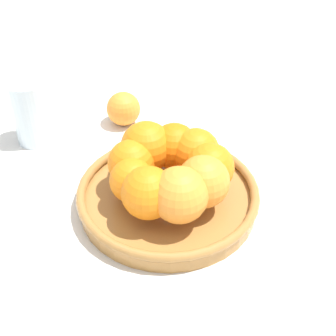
% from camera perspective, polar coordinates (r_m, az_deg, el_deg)
% --- Properties ---
extents(ground_plane, '(4.00, 4.00, 0.00)m').
position_cam_1_polar(ground_plane, '(0.75, -0.00, -4.44)').
color(ground_plane, silver).
extents(fruit_bowl, '(0.29, 0.29, 0.04)m').
position_cam_1_polar(fruit_bowl, '(0.74, -0.00, -3.40)').
color(fruit_bowl, '#A57238').
rests_on(fruit_bowl, ground_plane).
extents(orange_pile, '(0.19, 0.20, 0.08)m').
position_cam_1_polar(orange_pile, '(0.70, 0.28, -0.06)').
color(orange_pile, orange).
rests_on(orange_pile, fruit_bowl).
extents(stray_orange, '(0.07, 0.07, 0.07)m').
position_cam_1_polar(stray_orange, '(0.93, -5.45, 7.21)').
color(stray_orange, orange).
rests_on(stray_orange, ground_plane).
extents(drinking_glass, '(0.07, 0.07, 0.12)m').
position_cam_1_polar(drinking_glass, '(0.90, -16.35, 6.54)').
color(drinking_glass, silver).
rests_on(drinking_glass, ground_plane).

